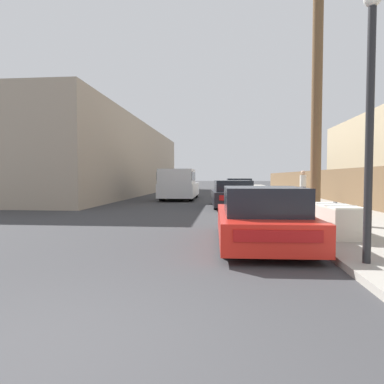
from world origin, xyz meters
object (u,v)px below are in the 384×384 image
Objects in this scene: car_parked_far at (239,188)px; street_lamp at (370,104)px; car_parked_mid at (232,195)px; utility_pole at (317,90)px; pickup_truck at (179,185)px; discarded_fridge at (336,220)px; pedestrian at (303,186)px; parked_sports_car_red at (261,218)px.

street_lamp is at bearing -87.33° from car_parked_far.
car_parked_far reaches higher than car_parked_mid.
pickup_truck is at bearing 116.95° from utility_pole.
utility_pole is at bearing -84.06° from car_parked_far.
utility_pole is at bearing -72.90° from car_parked_mid.
street_lamp reaches higher than discarded_fridge.
street_lamp is (-0.35, -2.63, 2.09)m from discarded_fridge.
utility_pole is (1.68, -13.81, 3.36)m from car_parked_far.
car_parked_mid is 0.76× the size of pickup_truck.
car_parked_mid is 2.66× the size of pedestrian.
discarded_fridge is 0.45× the size of parked_sports_car_red.
pedestrian is (1.53, 8.46, -3.01)m from utility_pole.
car_parked_far is 2.57× the size of pedestrian.
pedestrian is (3.43, 11.49, 0.40)m from parked_sports_car_red.
pedestrian is at bearing 29.09° from car_parked_mid.
street_lamp is at bearing -98.55° from pedestrian.
pickup_truck is (-5.38, 13.13, 0.48)m from discarded_fridge.
pedestrian is (7.04, -2.38, 0.02)m from pickup_truck.
car_parked_far is 0.73× the size of pickup_truck.
parked_sports_car_red reaches higher than discarded_fridge.
pedestrian is (3.22, -5.35, 0.34)m from car_parked_far.
car_parked_mid reaches higher than discarded_fridge.
parked_sports_car_red is 0.70× the size of pickup_truck.
utility_pole reaches higher than pedestrian.
discarded_fridge is 10.89m from pedestrian.
discarded_fridge is at bearing -85.48° from car_parked_far.
pickup_truck reaches higher than discarded_fridge.
car_parked_far is at bearing -142.75° from pickup_truck.
pickup_truck is at bearing 109.25° from discarded_fridge.
utility_pole reaches higher than street_lamp.
utility_pole is 4.53× the size of pedestrian.
pickup_truck is (-3.20, 4.89, 0.35)m from car_parked_mid.
pedestrian is (1.66, 10.75, 0.50)m from discarded_fridge.
parked_sports_car_red is 12.00m from pedestrian.
pickup_truck is 1.41× the size of street_lamp.
street_lamp is (-0.48, -4.92, -1.43)m from utility_pole.
pickup_truck is 3.51× the size of pedestrian.
parked_sports_car_red is 3.08m from street_lamp.
pickup_truck is at bearing 161.35° from pedestrian.
discarded_fridge is at bearing 111.66° from pickup_truck.
pickup_truck is at bearing 102.94° from parked_sports_car_red.
car_parked_far is 1.03× the size of street_lamp.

